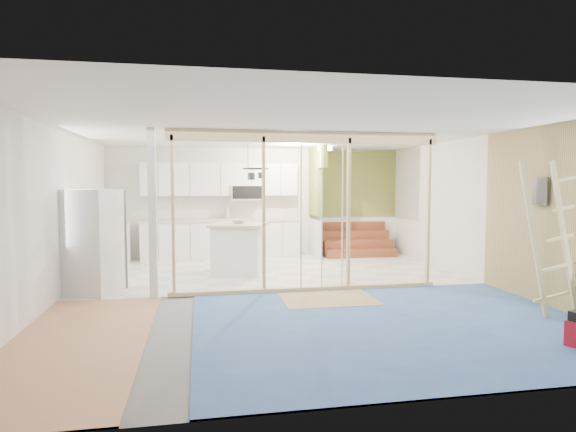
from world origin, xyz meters
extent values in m
cube|color=slate|center=(0.00, 0.00, 0.00)|extent=(7.00, 8.00, 0.01)
cube|color=silver|center=(0.00, 0.00, 2.60)|extent=(7.00, 8.00, 0.01)
cube|color=white|center=(0.00, 4.00, 1.30)|extent=(7.00, 0.01, 2.60)
cube|color=white|center=(0.00, -4.00, 1.30)|extent=(7.00, 0.01, 2.60)
cube|color=white|center=(-3.50, 0.00, 1.30)|extent=(0.01, 8.00, 2.60)
cube|color=white|center=(3.50, 0.00, 1.30)|extent=(0.01, 8.00, 2.60)
cube|color=silver|center=(0.00, 2.00, 0.01)|extent=(7.00, 4.00, 0.02)
cube|color=teal|center=(1.00, -2.00, 0.01)|extent=(5.00, 4.00, 0.02)
cube|color=tan|center=(-2.75, -2.00, 0.01)|extent=(1.50, 4.00, 0.02)
cube|color=tan|center=(0.50, -0.60, 0.02)|extent=(1.40, 1.00, 0.01)
cube|color=#D6C582|center=(0.30, 0.00, 2.50)|extent=(4.40, 0.09, 0.18)
cube|color=#D6C582|center=(0.30, 0.00, 0.05)|extent=(4.40, 0.09, 0.06)
cube|color=silver|center=(-2.10, 0.00, 1.30)|extent=(0.12, 0.14, 2.60)
cube|color=#D6C582|center=(-1.80, 0.00, 1.30)|extent=(0.04, 0.09, 2.40)
cube|color=#D6C582|center=(-0.40, 0.00, 1.30)|extent=(0.05, 0.09, 2.40)
cube|color=#D6C582|center=(1.00, 0.00, 1.30)|extent=(0.04, 0.09, 2.40)
cube|color=#D6C582|center=(2.40, 0.00, 1.30)|extent=(0.04, 0.09, 2.40)
cylinder|color=silver|center=(0.20, -0.03, 1.22)|extent=(0.02, 0.02, 2.35)
cylinder|color=silver|center=(0.90, 0.02, 1.22)|extent=(0.02, 0.02, 2.35)
cylinder|color=silver|center=(0.55, 0.00, 1.22)|extent=(0.02, 0.02, 2.35)
cube|color=white|center=(-0.90, 3.70, 0.44)|extent=(3.60, 0.60, 0.88)
cube|color=beige|center=(-0.90, 3.70, 0.91)|extent=(3.66, 0.64, 0.05)
cube|color=white|center=(-3.20, 2.60, 0.44)|extent=(0.60, 1.60, 0.88)
cube|color=beige|center=(-3.20, 2.60, 0.91)|extent=(0.64, 1.64, 0.05)
cube|color=white|center=(-0.90, 3.82, 1.85)|extent=(3.60, 0.34, 0.75)
cube|color=white|center=(-0.30, 3.78, 1.55)|extent=(0.72, 0.38, 0.36)
cube|color=black|center=(-0.30, 3.59, 1.55)|extent=(0.68, 0.02, 0.30)
cube|color=olive|center=(1.30, 3.55, 1.80)|extent=(0.10, 0.90, 1.60)
cube|color=white|center=(1.30, 3.55, 0.45)|extent=(0.10, 0.90, 0.90)
cube|color=olive|center=(1.30, 2.85, 2.35)|extent=(0.10, 0.50, 0.50)
cube|color=olive|center=(2.40, 3.97, 1.75)|extent=(2.20, 0.04, 1.60)
cube|color=white|center=(2.40, 3.97, 0.45)|extent=(2.20, 0.04, 0.90)
cube|color=brown|center=(2.35, 3.20, 0.10)|extent=(1.70, 0.26, 0.20)
cube|color=brown|center=(2.35, 3.46, 0.30)|extent=(1.70, 0.26, 0.20)
cube|color=brown|center=(2.35, 3.72, 0.50)|extent=(1.70, 0.26, 0.20)
cube|color=brown|center=(2.35, 3.98, 0.70)|extent=(1.70, 0.26, 0.20)
torus|color=black|center=(-0.30, 1.90, 2.05)|extent=(0.52, 0.52, 0.02)
cylinder|color=black|center=(-0.45, 1.90, 2.30)|extent=(0.01, 0.01, 0.50)
cylinder|color=black|center=(-0.15, 1.90, 2.30)|extent=(0.01, 0.01, 0.50)
cylinder|color=#36363B|center=(-0.40, 1.80, 1.90)|extent=(0.14, 0.14, 0.14)
cylinder|color=#36363B|center=(-0.18, 2.00, 1.92)|extent=(0.12, 0.12, 0.12)
cube|color=tan|center=(3.48, -2.00, 1.30)|extent=(0.02, 4.00, 2.60)
cube|color=#36363B|center=(3.43, -1.40, 1.65)|extent=(0.04, 0.30, 0.40)
cylinder|color=#FFEABF|center=(1.40, 3.00, 2.54)|extent=(0.32, 0.32, 0.08)
cube|color=silver|center=(-3.08, 0.45, 0.84)|extent=(0.93, 0.92, 1.67)
cube|color=#36363B|center=(-2.72, 0.45, 0.84)|extent=(0.27, 0.63, 1.64)
cube|color=white|center=(-0.65, 1.77, 0.46)|extent=(1.13, 1.13, 0.91)
cube|color=beige|center=(-0.65, 1.77, 0.96)|extent=(1.26, 1.26, 0.05)
imported|color=beige|center=(-0.64, 1.82, 1.02)|extent=(0.38, 0.38, 0.07)
imported|color=#A3A9B6|center=(-0.75, 3.82, 1.10)|extent=(0.15, 0.15, 0.34)
imported|color=silver|center=(0.70, 3.82, 1.03)|extent=(0.11, 0.11, 0.21)
cube|color=#D4C682|center=(2.84, -2.06, 1.04)|extent=(0.49, 0.07, 2.05)
cube|color=#D4C682|center=(3.29, -2.06, 1.04)|extent=(0.49, 0.07, 2.05)
cube|color=#D4C682|center=(3.12, -2.06, 0.28)|extent=(0.49, 0.07, 0.14)
cube|color=#D4C682|center=(3.20, -2.06, 0.68)|extent=(0.49, 0.07, 0.14)
cube|color=#D4C682|center=(3.28, -2.06, 1.07)|extent=(0.49, 0.07, 0.14)
cube|color=#D4C682|center=(3.37, -2.06, 1.46)|extent=(0.49, 0.07, 0.14)
camera|label=1|loc=(-1.41, -7.53, 1.78)|focal=30.00mm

